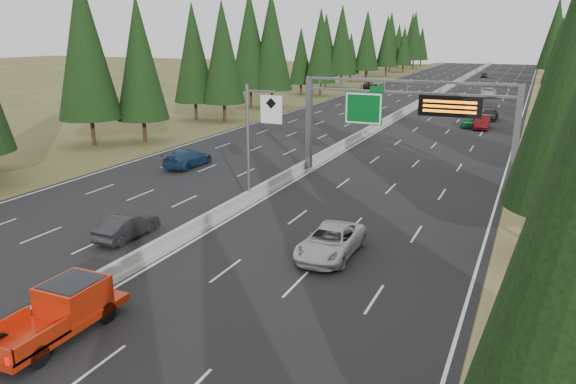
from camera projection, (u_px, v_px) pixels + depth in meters
name	position (u px, v px, depth m)	size (l,w,h in m)	color
road	(415.00, 107.00, 86.73)	(32.00, 260.00, 0.08)	black
shoulder_right	(541.00, 114.00, 79.78)	(3.60, 260.00, 0.06)	olive
shoulder_left	(309.00, 102.00, 93.70)	(3.60, 260.00, 0.06)	#454821
median_barrier	(415.00, 105.00, 86.63)	(0.70, 260.00, 0.85)	#9A9A94
sign_gantry	(414.00, 116.00, 42.19)	(16.75, 0.98, 7.80)	slate
hov_sign_pole	(255.00, 137.00, 36.90)	(2.80, 0.50, 8.00)	slate
tree_row_left	(245.00, 45.00, 80.16)	(12.24, 241.95, 18.75)	black
silver_minivan	(331.00, 242.00, 29.24)	(2.53, 5.49, 1.52)	silver
red_pickup	(65.00, 306.00, 21.71)	(2.11, 5.91, 1.93)	black
car_ahead_green	(470.00, 122.00, 68.54)	(1.58, 3.94, 1.34)	#176537
car_ahead_dkred	(482.00, 122.00, 67.24)	(1.71, 4.92, 1.62)	#4C0A0E
car_ahead_dkgrey	(490.00, 114.00, 74.26)	(1.93, 4.75, 1.38)	black
car_ahead_white	(489.00, 92.00, 99.92)	(2.57, 5.58, 1.55)	silver
car_ahead_far	(484.00, 75.00, 141.03)	(1.57, 3.91, 1.33)	black
car_onc_near	(127.00, 226.00, 31.74)	(1.47, 4.21, 1.39)	black
car_onc_blue	(188.00, 158.00, 48.44)	(2.13, 5.25, 1.52)	navy
car_onc_white	(366.00, 103.00, 85.89)	(1.54, 3.83, 1.31)	silver
car_onc_far	(369.00, 85.00, 113.96)	(2.31, 5.01, 1.39)	black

